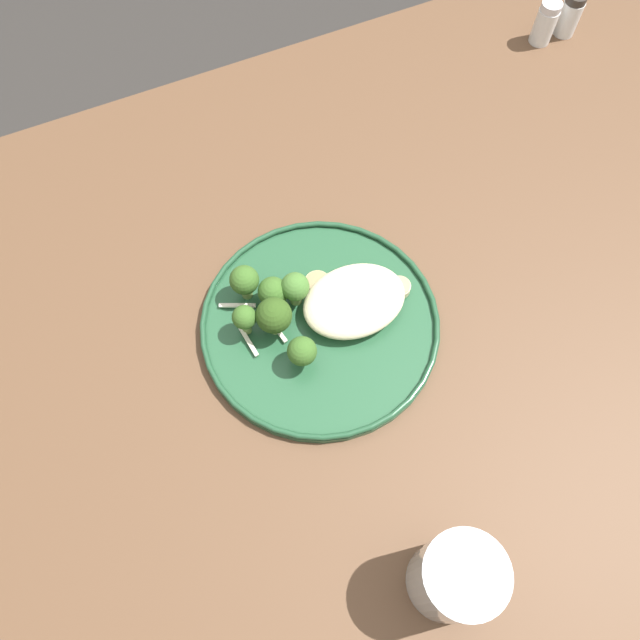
{
  "coord_description": "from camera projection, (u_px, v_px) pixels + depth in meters",
  "views": [
    {
      "loc": [
        -0.19,
        -0.25,
        1.45
      ],
      "look_at": [
        -0.05,
        0.04,
        0.76
      ],
      "focal_mm": 36.0,
      "sensor_mm": 36.0,
      "label": 1
    }
  ],
  "objects": [
    {
      "name": "pepper_shaker",
      "position": [
        570.0,
        14.0,
        0.97
      ],
      "size": [
        0.03,
        0.03,
        0.07
      ],
      "color": "white",
      "rests_on": "wooden_dining_table"
    },
    {
      "name": "broccoli_floret_tall_stalk",
      "position": [
        244.0,
        281.0,
        0.76
      ],
      "size": [
        0.04,
        0.04,
        0.06
      ],
      "color": "#7A994C",
      "rests_on": "dinner_plate"
    },
    {
      "name": "seared_scallop_center_golden",
      "position": [
        350.0,
        302.0,
        0.78
      ],
      "size": [
        0.02,
        0.02,
        0.01
      ],
      "color": "beige",
      "rests_on": "dinner_plate"
    },
    {
      "name": "seared_scallop_large_seared",
      "position": [
        324.0,
        313.0,
        0.77
      ],
      "size": [
        0.03,
        0.03,
        0.01
      ],
      "color": "#E5C689",
      "rests_on": "dinner_plate"
    },
    {
      "name": "salt_shaker",
      "position": [
        545.0,
        23.0,
        0.96
      ],
      "size": [
        0.03,
        0.03,
        0.07
      ],
      "color": "white",
      "rests_on": "wooden_dining_table"
    },
    {
      "name": "onion_sliver_curled_piece",
      "position": [
        275.0,
        327.0,
        0.77
      ],
      "size": [
        0.01,
        0.05,
        0.0
      ],
      "primitive_type": "cube",
      "rotation": [
        0.0,
        0.0,
        1.77
      ],
      "color": "silver",
      "rests_on": "dinner_plate"
    },
    {
      "name": "broccoli_floret_small_sprig",
      "position": [
        302.0,
        352.0,
        0.73
      ],
      "size": [
        0.03,
        0.03,
        0.05
      ],
      "color": "#89A356",
      "rests_on": "dinner_plate"
    },
    {
      "name": "water_glass",
      "position": [
        453.0,
        579.0,
        0.62
      ],
      "size": [
        0.08,
        0.08,
        0.12
      ],
      "color": "silver",
      "rests_on": "wooden_dining_table"
    },
    {
      "name": "dinner_plate",
      "position": [
        320.0,
        324.0,
        0.78
      ],
      "size": [
        0.29,
        0.29,
        0.02
      ],
      "color": "#235133",
      "rests_on": "wooden_dining_table"
    },
    {
      "name": "seared_scallop_on_noodles",
      "position": [
        399.0,
        287.0,
        0.78
      ],
      "size": [
        0.03,
        0.03,
        0.01
      ],
      "color": "beige",
      "rests_on": "dinner_plate"
    },
    {
      "name": "onion_sliver_pale_crescent",
      "position": [
        249.0,
        342.0,
        0.76
      ],
      "size": [
        0.01,
        0.04,
        0.0
      ],
      "primitive_type": "cube",
      "rotation": [
        0.0,
        0.0,
        1.7
      ],
      "color": "silver",
      "rests_on": "dinner_plate"
    },
    {
      "name": "broccoli_floret_center_pile",
      "position": [
        244.0,
        318.0,
        0.74
      ],
      "size": [
        0.03,
        0.03,
        0.05
      ],
      "color": "#7A994C",
      "rests_on": "dinner_plate"
    },
    {
      "name": "seared_scallop_left_edge",
      "position": [
        317.0,
        283.0,
        0.79
      ],
      "size": [
        0.03,
        0.03,
        0.01
      ],
      "color": "#E5C689",
      "rests_on": "dinner_plate"
    },
    {
      "name": "onion_sliver_long_sliver",
      "position": [
        237.0,
        305.0,
        0.78
      ],
      "size": [
        0.04,
        0.02,
        0.0
      ],
      "primitive_type": "cube",
      "rotation": [
        0.0,
        0.0,
        5.86
      ],
      "color": "silver",
      "rests_on": "dinner_plate"
    },
    {
      "name": "noodle_bed",
      "position": [
        354.0,
        301.0,
        0.77
      ],
      "size": [
        0.13,
        0.1,
        0.04
      ],
      "color": "beige",
      "rests_on": "dinner_plate"
    },
    {
      "name": "ground",
      "position": [
        350.0,
        470.0,
        1.45
      ],
      "size": [
        6.0,
        6.0,
        0.0
      ],
      "primitive_type": "plane",
      "color": "#2D2B28"
    },
    {
      "name": "seared_scallop_front_small",
      "position": [
        375.0,
        302.0,
        0.77
      ],
      "size": [
        0.03,
        0.03,
        0.02
      ],
      "color": "#E5C689",
      "rests_on": "dinner_plate"
    },
    {
      "name": "wooden_dining_table",
      "position": [
        371.0,
        365.0,
        0.85
      ],
      "size": [
        1.4,
        1.0,
        0.74
      ],
      "color": "brown",
      "rests_on": "ground"
    },
    {
      "name": "broccoli_floret_near_rim",
      "position": [
        273.0,
        292.0,
        0.76
      ],
      "size": [
        0.04,
        0.04,
        0.05
      ],
      "color": "#7A994C",
      "rests_on": "dinner_plate"
    },
    {
      "name": "broccoli_floret_beside_noodles",
      "position": [
        274.0,
        316.0,
        0.74
      ],
      "size": [
        0.04,
        0.04,
        0.06
      ],
      "color": "#89A356",
      "rests_on": "dinner_plate"
    },
    {
      "name": "onion_sliver_short_strip",
      "position": [
        274.0,
        305.0,
        0.78
      ],
      "size": [
        0.05,
        0.03,
        0.0
      ],
      "primitive_type": "cube",
      "rotation": [
        0.0,
        0.0,
        3.68
      ],
      "color": "silver",
      "rests_on": "dinner_plate"
    },
    {
      "name": "broccoli_floret_rear_charred",
      "position": [
        295.0,
        288.0,
        0.76
      ],
      "size": [
        0.03,
        0.03,
        0.05
      ],
      "color": "#89A356",
      "rests_on": "dinner_plate"
    }
  ]
}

